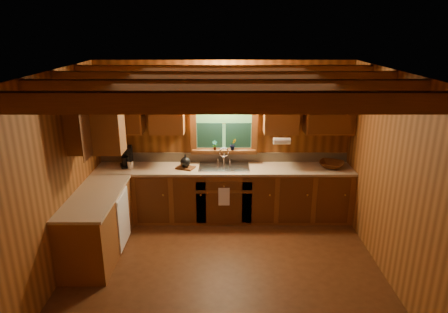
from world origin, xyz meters
name	(u,v)px	position (x,y,z in m)	size (l,w,h in m)	color
room	(224,181)	(0.00, 0.00, 1.30)	(4.20, 4.20, 4.20)	#4D2912
ceiling_beams	(224,83)	(0.00, 0.00, 2.49)	(4.20, 2.54, 0.18)	brown
base_cabinets	(193,201)	(-0.49, 1.28, 0.43)	(4.20, 2.22, 0.86)	brown
countertop	(193,175)	(-0.48, 1.29, 0.88)	(4.20, 2.24, 0.04)	tan
backsplash	(224,157)	(0.00, 1.89, 0.98)	(4.20, 0.02, 0.16)	tan
dishwasher_panel	(123,219)	(-1.47, 0.68, 0.43)	(0.02, 0.60, 0.80)	white
upper_cabinets	(187,113)	(-0.56, 1.42, 1.84)	(4.19, 1.77, 0.78)	brown
window	(224,126)	(0.00, 1.87, 1.53)	(1.12, 0.08, 1.00)	brown
window_sill	(224,151)	(0.00, 1.82, 1.12)	(1.06, 0.14, 0.04)	brown
wall_sconce	(224,89)	(0.00, 1.75, 2.16)	(0.45, 0.21, 0.17)	black
paper_towel_roll	(282,141)	(0.92, 1.53, 1.37)	(0.11, 0.11, 0.27)	white
dish_towel	(224,197)	(0.00, 1.26, 0.52)	(0.18, 0.01, 0.30)	white
sink	(224,170)	(0.00, 1.60, 0.86)	(0.82, 0.48, 0.43)	silver
coffee_maker	(126,156)	(-1.61, 1.68, 1.06)	(0.19, 0.24, 0.33)	black
utensil_crock	(130,164)	(-1.52, 1.53, 0.97)	(0.11, 0.11, 0.30)	silver
cutting_board	(186,168)	(-0.63, 1.55, 0.91)	(0.28, 0.20, 0.02)	#512A11
teakettle	(185,162)	(-0.63, 1.55, 1.01)	(0.17, 0.17, 0.21)	black
wicker_basket	(332,165)	(1.77, 1.59, 0.95)	(0.40, 0.40, 0.10)	#48230C
potted_plant_left	(215,145)	(-0.15, 1.78, 1.22)	(0.08, 0.06, 0.16)	#512A11
potted_plant_right	(233,144)	(0.15, 1.79, 1.24)	(0.11, 0.09, 0.20)	#512A11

